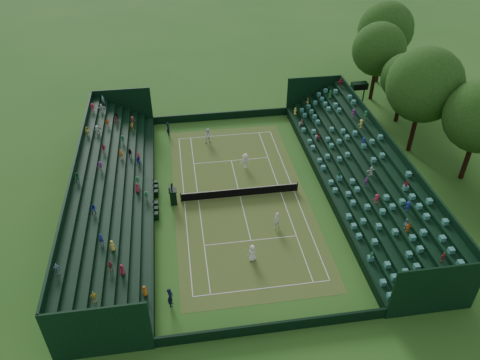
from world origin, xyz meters
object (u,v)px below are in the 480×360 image
(player_near_east, at_px, (277,220))
(player_far_west, at_px, (208,136))
(umpire_chair, at_px, (173,195))
(player_near_west, at_px, (252,253))
(player_far_east, at_px, (245,161))
(tennis_net, at_px, (240,192))

(player_near_east, relative_size, player_far_west, 0.94)
(umpire_chair, distance_m, player_near_east, 10.31)
(player_far_west, bearing_deg, player_near_east, -73.23)
(umpire_chair, xyz_separation_m, player_near_west, (6.24, -8.50, -0.24))
(umpire_chair, height_order, player_near_east, umpire_chair)
(player_near_west, bearing_deg, player_near_east, -142.28)
(player_far_east, bearing_deg, umpire_chair, -159.01)
(tennis_net, distance_m, player_near_east, 5.68)
(tennis_net, relative_size, player_near_east, 6.58)
(tennis_net, relative_size, player_near_west, 7.20)
(player_near_east, height_order, player_far_east, player_near_east)
(player_far_east, bearing_deg, tennis_net, -116.94)
(umpire_chair, bearing_deg, player_far_west, 67.46)
(umpire_chair, xyz_separation_m, player_far_east, (7.84, 5.04, -0.18))
(umpire_chair, relative_size, player_far_east, 1.42)
(player_near_east, bearing_deg, player_near_west, 26.05)
(player_far_west, relative_size, player_far_east, 1.09)
(umpire_chair, height_order, player_near_west, umpire_chair)
(umpire_chair, xyz_separation_m, player_far_west, (4.43, 10.67, -0.11))
(tennis_net, xyz_separation_m, umpire_chair, (-6.52, -0.19, 0.53))
(player_near_west, relative_size, player_far_west, 0.86)
(tennis_net, bearing_deg, umpire_chair, -178.37)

